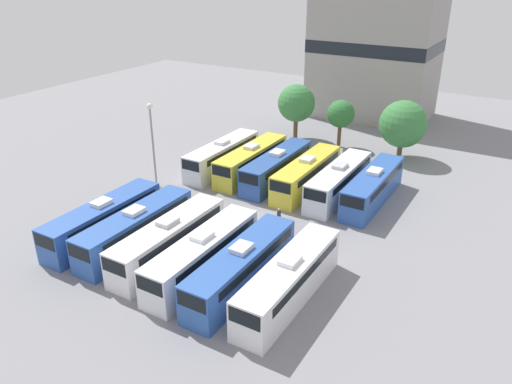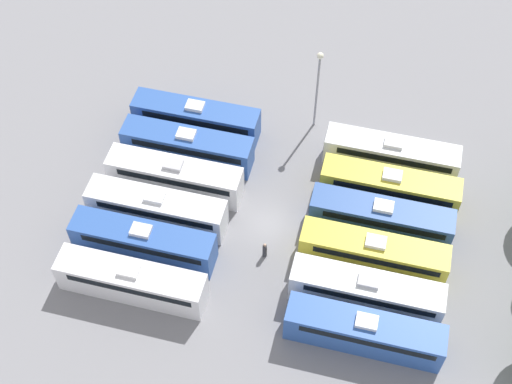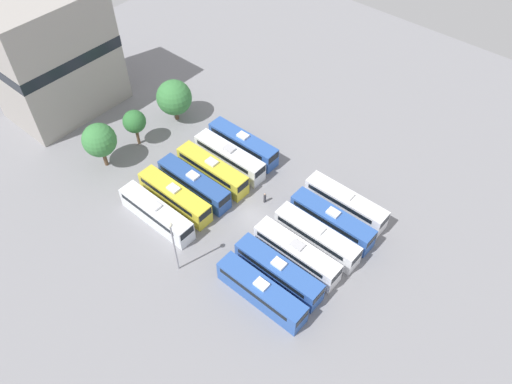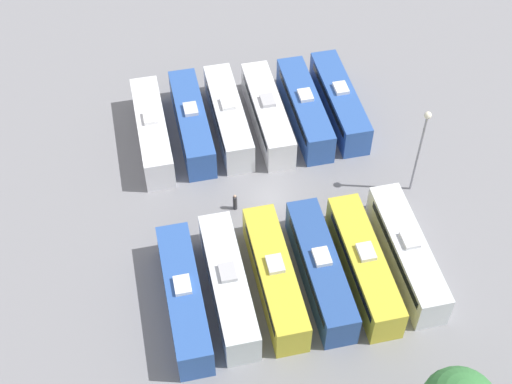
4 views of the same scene
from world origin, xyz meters
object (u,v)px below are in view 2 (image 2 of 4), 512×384
(bus_8, at_px, (381,217))
(bus_11, at_px, (365,331))
(bus_9, at_px, (374,253))
(bus_3, at_px, (157,208))
(bus_5, at_px, (132,281))
(bus_7, at_px, (390,187))
(light_pole, at_px, (318,79))
(bus_2, at_px, (175,176))
(bus_4, at_px, (144,241))
(bus_6, at_px, (391,154))
(bus_10, at_px, (367,291))
(bus_1, at_px, (188,146))
(worker_person, at_px, (265,250))
(bus_0, at_px, (196,118))

(bus_8, distance_m, bus_11, 10.51)
(bus_8, distance_m, bus_9, 3.55)
(bus_3, relative_size, bus_5, 1.00)
(bus_7, distance_m, light_pole, 11.36)
(bus_3, xyz_separation_m, bus_9, (-0.06, 18.15, 0.00))
(bus_2, relative_size, bus_4, 1.00)
(bus_5, bearing_deg, bus_8, 120.81)
(bus_2, height_order, bus_7, same)
(bus_6, distance_m, bus_11, 17.49)
(bus_9, xyz_separation_m, bus_10, (3.56, -0.02, 0.00))
(bus_1, height_order, bus_6, same)
(bus_3, bearing_deg, bus_2, 173.55)
(bus_4, bearing_deg, bus_1, 177.79)
(bus_6, xyz_separation_m, worker_person, (11.88, -8.61, -0.89))
(bus_5, bearing_deg, light_pole, 154.00)
(bus_2, xyz_separation_m, bus_3, (3.61, -0.41, 0.00))
(bus_5, xyz_separation_m, bus_11, (-0.15, 18.13, 0.00))
(bus_5, distance_m, bus_7, 22.94)
(bus_4, distance_m, bus_7, 21.19)
(bus_0, bearing_deg, bus_4, -0.65)
(bus_2, bearing_deg, bus_3, -6.45)
(bus_3, height_order, bus_9, same)
(bus_4, xyz_separation_m, bus_10, (0.12, 18.09, 0.00))
(bus_1, xyz_separation_m, bus_8, (3.53, 17.81, 0.00))
(bus_4, distance_m, worker_person, 9.79)
(bus_6, height_order, bus_7, same)
(bus_7, bearing_deg, bus_8, -4.60)
(bus_0, relative_size, bus_6, 1.00)
(bus_7, xyz_separation_m, worker_person, (8.27, -8.97, -0.89))
(bus_1, relative_size, bus_10, 1.00)
(bus_1, bearing_deg, bus_2, -0.61)
(bus_0, height_order, bus_2, same)
(bus_7, relative_size, bus_9, 1.00)
(bus_1, xyz_separation_m, bus_3, (7.13, -0.45, 0.00))
(bus_6, height_order, bus_8, same)
(bus_2, height_order, bus_4, same)
(bus_8, height_order, bus_10, same)
(bus_1, distance_m, light_pole, 12.95)
(bus_3, xyz_separation_m, light_pole, (-13.94, 10.62, 4.24))
(bus_0, height_order, light_pole, light_pole)
(bus_9, bearing_deg, bus_4, -79.23)
(bus_0, bearing_deg, bus_10, 51.85)
(bus_9, bearing_deg, bus_0, -120.37)
(bus_1, xyz_separation_m, bus_6, (-3.44, 17.72, 0.00))
(bus_10, height_order, bus_11, same)
(bus_6, xyz_separation_m, bus_8, (6.97, 0.09, 0.00))
(bus_5, relative_size, bus_11, 1.00)
(worker_person, bearing_deg, bus_9, 99.00)
(worker_person, bearing_deg, bus_10, 75.60)
(bus_7, bearing_deg, bus_2, -79.51)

